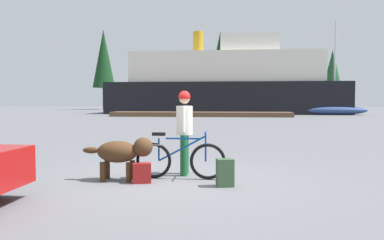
{
  "coord_description": "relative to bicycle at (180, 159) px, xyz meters",
  "views": [
    {
      "loc": [
        1.24,
        -6.94,
        1.47
      ],
      "look_at": [
        0.25,
        2.14,
        1.0
      ],
      "focal_mm": 36.33,
      "sensor_mm": 36.0,
      "label": 1
    }
  ],
  "objects": [
    {
      "name": "pine_tree_far_left",
      "position": [
        -19.14,
        51.56,
        7.47
      ],
      "size": [
        3.43,
        3.43,
        12.33
      ],
      "color": "#4C331E",
      "rests_on": "ground_plane"
    },
    {
      "name": "backpack",
      "position": [
        0.85,
        -0.55,
        -0.13
      ],
      "size": [
        0.32,
        0.27,
        0.47
      ],
      "primitive_type": "cube",
      "rotation": [
        0.0,
        0.0,
        0.26
      ],
      "color": "#334C33",
      "rests_on": "ground_plane"
    },
    {
      "name": "pine_tree_center",
      "position": [
        -1.03,
        50.02,
        6.5
      ],
      "size": [
        3.84,
        3.84,
        11.49
      ],
      "color": "#4C331E",
      "rests_on": "ground_plane"
    },
    {
      "name": "sailboat_moored",
      "position": [
        10.81,
        32.44,
        0.16
      ],
      "size": [
        6.4,
        1.79,
        9.15
      ],
      "color": "navy",
      "rests_on": "ground_plane"
    },
    {
      "name": "dock_pier",
      "position": [
        -1.96,
        27.42,
        -0.17
      ],
      "size": [
        15.98,
        2.67,
        0.4
      ],
      "primitive_type": "cube",
      "color": "brown",
      "rests_on": "ground_plane"
    },
    {
      "name": "handbag_pannier",
      "position": [
        -0.62,
        -0.43,
        -0.19
      ],
      "size": [
        0.36,
        0.26,
        0.35
      ],
      "primitive_type": "cube",
      "rotation": [
        0.0,
        0.0,
        0.29
      ],
      "color": "maroon",
      "rests_on": "ground_plane"
    },
    {
      "name": "dog",
      "position": [
        -1.02,
        -0.26,
        0.15
      ],
      "size": [
        1.31,
        0.47,
        0.8
      ],
      "color": "#472D19",
      "rests_on": "ground_plane"
    },
    {
      "name": "ground_plane",
      "position": [
        -0.24,
        -0.16,
        -0.37
      ],
      "size": [
        160.0,
        160.0,
        0.0
      ],
      "primitive_type": "plane",
      "color": "slate"
    },
    {
      "name": "bicycle",
      "position": [
        0.0,
        0.0,
        0.0
      ],
      "size": [
        1.69,
        0.44,
        0.89
      ],
      "color": "black",
      "rests_on": "ground_plane"
    },
    {
      "name": "person_cyclist",
      "position": [
        0.04,
        0.41,
        0.61
      ],
      "size": [
        0.32,
        0.53,
        1.65
      ],
      "color": "#19592D",
      "rests_on": "ground_plane"
    },
    {
      "name": "ferry_boat",
      "position": [
        0.17,
        35.54,
        2.79
      ],
      "size": [
        25.14,
        7.24,
        8.93
      ],
      "color": "black",
      "rests_on": "ground_plane"
    },
    {
      "name": "pine_tree_far_right",
      "position": [
        15.06,
        50.86,
        5.15
      ],
      "size": [
        3.0,
        3.0,
        8.68
      ],
      "color": "#4C331E",
      "rests_on": "ground_plane"
    }
  ]
}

